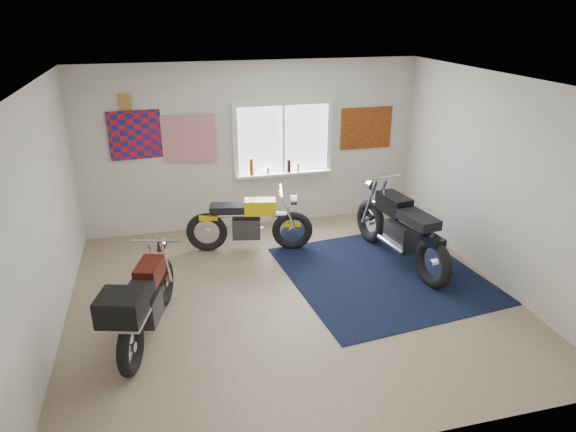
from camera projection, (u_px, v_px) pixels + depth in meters
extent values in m
plane|color=#9E896B|center=(291.00, 297.00, 6.59)|extent=(5.50, 5.50, 0.00)
plane|color=white|center=(292.00, 82.00, 5.56)|extent=(5.50, 5.50, 0.00)
plane|color=silver|center=(253.00, 147.00, 8.32)|extent=(5.50, 0.00, 5.50)
plane|color=silver|center=(376.00, 311.00, 3.83)|extent=(5.50, 0.00, 5.50)
plane|color=silver|center=(42.00, 221.00, 5.45)|extent=(0.00, 5.00, 5.00)
plane|color=silver|center=(495.00, 180.00, 6.70)|extent=(0.00, 5.00, 5.00)
cube|color=black|center=(382.00, 274.00, 7.14)|extent=(2.76, 2.85, 0.01)
cube|color=white|center=(283.00, 139.00, 8.38)|extent=(1.50, 0.02, 1.10)
cube|color=white|center=(283.00, 103.00, 8.14)|extent=(1.66, 0.06, 0.08)
cube|color=white|center=(283.00, 174.00, 8.59)|extent=(1.66, 0.06, 0.08)
cube|color=white|center=(235.00, 142.00, 8.19)|extent=(0.08, 0.06, 1.10)
cube|color=white|center=(329.00, 136.00, 8.55)|extent=(0.08, 0.06, 1.10)
cube|color=white|center=(283.00, 139.00, 8.37)|extent=(0.04, 0.06, 1.10)
cube|color=white|center=(284.00, 174.00, 8.53)|extent=(1.60, 0.16, 0.04)
cylinder|color=#944515|center=(251.00, 167.00, 8.33)|extent=(0.07, 0.07, 0.28)
cylinder|color=white|center=(268.00, 170.00, 8.43)|extent=(0.06, 0.06, 0.12)
cylinder|color=black|center=(289.00, 166.00, 8.49)|extent=(0.06, 0.06, 0.22)
cylinder|color=#B5C617|center=(298.00, 167.00, 8.54)|extent=(0.05, 0.05, 0.14)
plane|color=red|center=(143.00, 135.00, 7.80)|extent=(1.00, 0.07, 1.00)
plane|color=red|center=(187.00, 139.00, 7.97)|extent=(0.90, 0.09, 0.90)
cube|color=#A7762F|center=(125.00, 102.00, 7.56)|extent=(0.18, 0.02, 0.24)
cube|color=#A54C14|center=(366.00, 128.00, 8.67)|extent=(0.90, 0.03, 0.70)
torus|color=black|center=(292.00, 230.00, 7.78)|extent=(0.63, 0.24, 0.62)
torus|color=black|center=(207.00, 232.00, 7.73)|extent=(0.63, 0.24, 0.62)
cylinder|color=silver|center=(292.00, 230.00, 7.78)|extent=(0.12, 0.11, 0.10)
cylinder|color=silver|center=(207.00, 232.00, 7.73)|extent=(0.12, 0.11, 0.10)
cylinder|color=silver|center=(249.00, 215.00, 7.66)|extent=(1.16, 0.32, 0.08)
cube|color=#2B2B2D|center=(247.00, 227.00, 7.73)|extent=(0.46, 0.34, 0.31)
cylinder|color=silver|center=(247.00, 229.00, 7.90)|extent=(0.51, 0.17, 0.06)
cube|color=#DEBD0B|center=(260.00, 207.00, 7.61)|extent=(0.50, 0.33, 0.22)
cube|color=black|center=(227.00, 208.00, 7.60)|extent=(0.55, 0.36, 0.11)
cube|color=#DEBD0B|center=(209.00, 217.00, 7.64)|extent=(0.30, 0.20, 0.07)
cube|color=#DEBD0B|center=(292.00, 224.00, 7.74)|extent=(0.28, 0.18, 0.05)
cylinder|color=silver|center=(281.00, 191.00, 7.54)|extent=(0.15, 0.57, 0.03)
cylinder|color=silver|center=(294.00, 200.00, 7.60)|extent=(0.12, 0.16, 0.15)
torus|color=black|center=(371.00, 221.00, 8.02)|extent=(0.25, 0.70, 0.69)
torus|color=black|center=(433.00, 263.00, 6.72)|extent=(0.25, 0.70, 0.69)
cylinder|color=silver|center=(371.00, 221.00, 8.02)|extent=(0.13, 0.14, 0.12)
cylinder|color=silver|center=(433.00, 263.00, 6.72)|extent=(0.13, 0.14, 0.12)
cylinder|color=silver|center=(401.00, 219.00, 7.24)|extent=(0.32, 1.38, 0.10)
cube|color=#2B2B2D|center=(402.00, 236.00, 7.29)|extent=(0.38, 0.54, 0.37)
cylinder|color=silver|center=(391.00, 245.00, 7.27)|extent=(0.17, 0.61, 0.08)
cube|color=black|center=(394.00, 204.00, 7.35)|extent=(0.37, 0.59, 0.26)
cube|color=black|center=(419.00, 220.00, 6.87)|extent=(0.40, 0.64, 0.13)
cube|color=black|center=(433.00, 240.00, 6.65)|extent=(0.23, 0.35, 0.09)
cube|color=black|center=(371.00, 214.00, 7.97)|extent=(0.20, 0.33, 0.05)
cylinder|color=silver|center=(381.00, 178.00, 7.56)|extent=(0.68, 0.15, 0.04)
cylinder|color=silver|center=(372.00, 185.00, 7.81)|extent=(0.19, 0.14, 0.18)
torus|color=black|center=(164.00, 282.00, 6.34)|extent=(0.28, 0.61, 0.60)
torus|color=black|center=(131.00, 347.00, 5.14)|extent=(0.28, 0.61, 0.60)
cylinder|color=silver|center=(164.00, 282.00, 6.34)|extent=(0.12, 0.12, 0.10)
cylinder|color=silver|center=(131.00, 347.00, 5.14)|extent=(0.12, 0.12, 0.10)
cylinder|color=silver|center=(146.00, 290.00, 5.64)|extent=(0.40, 1.15, 0.08)
cube|color=#2B2B2D|center=(147.00, 308.00, 5.67)|extent=(0.36, 0.47, 0.32)
cylinder|color=silver|center=(135.00, 315.00, 5.71)|extent=(0.20, 0.51, 0.06)
cube|color=#40110A|center=(149.00, 272.00, 5.74)|extent=(0.36, 0.51, 0.22)
cube|color=black|center=(136.00, 296.00, 5.29)|extent=(0.39, 0.56, 0.11)
cube|color=#40110A|center=(129.00, 322.00, 5.09)|extent=(0.22, 0.31, 0.07)
cube|color=#40110A|center=(163.00, 274.00, 6.30)|extent=(0.20, 0.29, 0.05)
cylinder|color=silver|center=(155.00, 241.00, 5.94)|extent=(0.56, 0.19, 0.03)
cylinder|color=silver|center=(160.00, 245.00, 6.17)|extent=(0.17, 0.13, 0.15)
cube|color=black|center=(121.00, 308.00, 4.86)|extent=(0.51, 0.49, 0.28)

